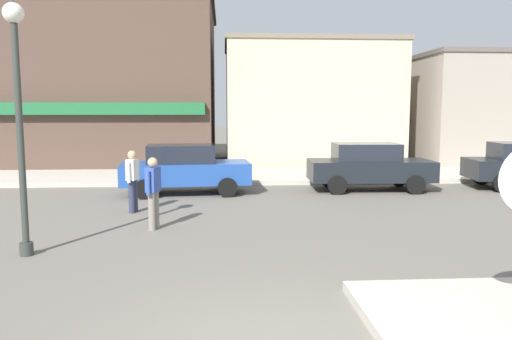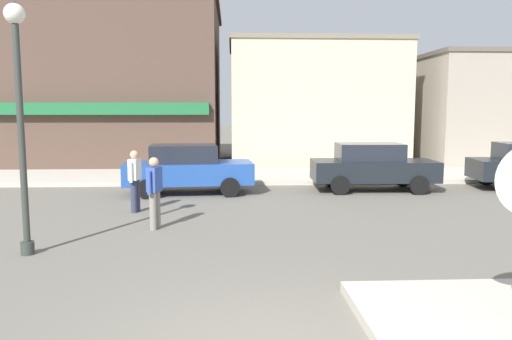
{
  "view_description": "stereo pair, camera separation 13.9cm",
  "coord_description": "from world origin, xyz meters",
  "px_view_note": "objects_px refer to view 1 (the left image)",
  "views": [
    {
      "loc": [
        -0.61,
        -4.96,
        2.64
      ],
      "look_at": [
        -0.0,
        4.5,
        1.5
      ],
      "focal_mm": 35.0,
      "sensor_mm": 36.0,
      "label": 1
    },
    {
      "loc": [
        -0.47,
        -4.97,
        2.64
      ],
      "look_at": [
        -0.0,
        4.5,
        1.5
      ],
      "focal_mm": 35.0,
      "sensor_mm": 36.0,
      "label": 2
    }
  ],
  "objects_px": {
    "parked_car_nearest": "(185,168)",
    "pedestrian_crossing_near": "(133,179)",
    "parked_car_second": "(369,166)",
    "lamp_post": "(18,92)",
    "pedestrian_crossing_far": "(153,191)"
  },
  "relations": [
    {
      "from": "parked_car_nearest",
      "to": "parked_car_second",
      "type": "distance_m",
      "value": 6.03
    },
    {
      "from": "lamp_post",
      "to": "pedestrian_crossing_near",
      "type": "xyz_separation_m",
      "value": [
        1.26,
        3.8,
        -2.09
      ]
    },
    {
      "from": "lamp_post",
      "to": "parked_car_second",
      "type": "height_order",
      "value": "lamp_post"
    },
    {
      "from": "parked_car_second",
      "to": "lamp_post",
      "type": "bearing_deg",
      "value": -140.28
    },
    {
      "from": "parked_car_second",
      "to": "pedestrian_crossing_near",
      "type": "xyz_separation_m",
      "value": [
        -7.14,
        -3.17,
        0.06
      ]
    },
    {
      "from": "parked_car_nearest",
      "to": "pedestrian_crossing_near",
      "type": "height_order",
      "value": "pedestrian_crossing_near"
    },
    {
      "from": "lamp_post",
      "to": "parked_car_second",
      "type": "relative_size",
      "value": 1.12
    },
    {
      "from": "pedestrian_crossing_near",
      "to": "pedestrian_crossing_far",
      "type": "distance_m",
      "value": 2.06
    },
    {
      "from": "pedestrian_crossing_near",
      "to": "pedestrian_crossing_far",
      "type": "xyz_separation_m",
      "value": [
        0.79,
        -1.91,
        0.0
      ]
    },
    {
      "from": "lamp_post",
      "to": "parked_car_nearest",
      "type": "distance_m",
      "value": 7.39
    },
    {
      "from": "parked_car_nearest",
      "to": "pedestrian_crossing_far",
      "type": "xyz_separation_m",
      "value": [
        -0.32,
        -4.78,
        0.06
      ]
    },
    {
      "from": "lamp_post",
      "to": "pedestrian_crossing_near",
      "type": "bearing_deg",
      "value": 71.71
    },
    {
      "from": "lamp_post",
      "to": "parked_car_second",
      "type": "xyz_separation_m",
      "value": [
        8.39,
        6.97,
        -2.15
      ]
    },
    {
      "from": "pedestrian_crossing_far",
      "to": "lamp_post",
      "type": "bearing_deg",
      "value": -137.26
    },
    {
      "from": "parked_car_nearest",
      "to": "pedestrian_crossing_near",
      "type": "bearing_deg",
      "value": -111.14
    }
  ]
}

